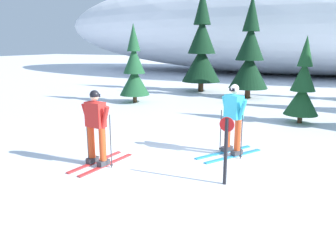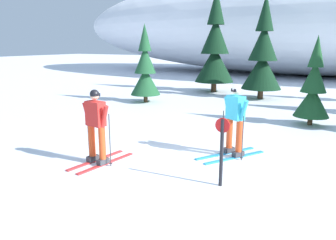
% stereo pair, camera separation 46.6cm
% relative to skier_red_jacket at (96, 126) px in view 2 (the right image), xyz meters
% --- Properties ---
extents(ground_plane, '(120.00, 120.00, 0.00)m').
position_rel_skier_red_jacket_xyz_m(ground_plane, '(1.33, 0.82, -0.89)').
color(ground_plane, white).
extents(skier_red_jacket, '(0.81, 1.69, 1.69)m').
position_rel_skier_red_jacket_xyz_m(skier_red_jacket, '(0.00, 0.00, 0.00)').
color(skier_red_jacket, red).
rests_on(skier_red_jacket, ground).
extents(skier_cyan_jacket, '(1.31, 1.74, 1.72)m').
position_rel_skier_red_jacket_xyz_m(skier_cyan_jacket, '(2.52, 1.99, 0.02)').
color(skier_cyan_jacket, '#2893CC').
rests_on(skier_cyan_jacket, ground).
extents(pine_tree_far_left, '(1.37, 1.37, 3.55)m').
position_rel_skier_red_jacket_xyz_m(pine_tree_far_left, '(-3.33, 7.26, 0.60)').
color(pine_tree_far_left, '#47301E').
rests_on(pine_tree_far_left, ground).
extents(pine_tree_left, '(2.16, 2.16, 5.59)m').
position_rel_skier_red_jacket_xyz_m(pine_tree_left, '(-1.78, 11.99, 1.45)').
color(pine_tree_left, '#47301E').
rests_on(pine_tree_left, ground).
extents(pine_tree_center_left, '(1.91, 1.91, 4.93)m').
position_rel_skier_red_jacket_xyz_m(pine_tree_center_left, '(1.11, 10.77, 1.18)').
color(pine_tree_center_left, '#47301E').
rests_on(pine_tree_center_left, ground).
extents(pine_tree_center, '(1.13, 1.13, 2.93)m').
position_rel_skier_red_jacket_xyz_m(pine_tree_center, '(3.84, 6.19, 0.34)').
color(pine_tree_center, '#47301E').
rests_on(pine_tree_center, ground).
extents(snow_ridge_background, '(47.10, 18.85, 8.82)m').
position_rel_skier_red_jacket_xyz_m(snow_ridge_background, '(2.46, 25.88, 3.52)').
color(snow_ridge_background, white).
rests_on(snow_ridge_background, ground).
extents(trail_marker_post, '(0.28, 0.07, 1.33)m').
position_rel_skier_red_jacket_xyz_m(trail_marker_post, '(2.84, 0.20, -0.13)').
color(trail_marker_post, black).
rests_on(trail_marker_post, ground).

